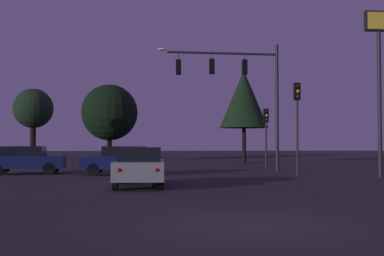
{
  "coord_description": "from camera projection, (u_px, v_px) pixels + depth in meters",
  "views": [
    {
      "loc": [
        -2.08,
        -9.74,
        1.63
      ],
      "look_at": [
        0.66,
        20.02,
        2.63
      ],
      "focal_mm": 45.18,
      "sensor_mm": 36.0,
      "label": 1
    }
  ],
  "objects": [
    {
      "name": "tree_center_horizon",
      "position": [
        110.0,
        113.0,
        50.56
      ],
      "size": [
        5.88,
        5.88,
        7.89
      ],
      "color": "black",
      "rests_on": "ground"
    },
    {
      "name": "car_crossing_left",
      "position": [
        123.0,
        160.0,
        25.75
      ],
      "size": [
        4.4,
        1.85,
        1.52
      ],
      "color": "#0F1947",
      "rests_on": "ground"
    },
    {
      "name": "traffic_signal_mast_arm",
      "position": [
        240.0,
        81.0,
        28.94
      ],
      "size": [
        7.34,
        0.56,
        7.67
      ],
      "color": "#232326",
      "rests_on": "ground"
    },
    {
      "name": "store_sign_illuminated",
      "position": [
        379.0,
        57.0,
        23.77
      ],
      "size": [
        1.4,
        0.28,
        8.21
      ],
      "color": "#232326",
      "rests_on": "ground"
    },
    {
      "name": "car_nearside_lane",
      "position": [
        140.0,
        166.0,
        18.46
      ],
      "size": [
        1.95,
        4.28,
        1.52
      ],
      "color": "gray",
      "rests_on": "ground"
    },
    {
      "name": "traffic_light_corner_right",
      "position": [
        297.0,
        110.0,
        24.97
      ],
      "size": [
        0.32,
        0.36,
        4.81
      ],
      "color": "#232326",
      "rests_on": "ground"
    },
    {
      "name": "ground_plane",
      "position": [
        177.0,
        167.0,
        34.21
      ],
      "size": [
        168.0,
        168.0,
        0.0
      ],
      "primitive_type": "plane",
      "color": "#262326",
      "rests_on": "ground"
    },
    {
      "name": "tree_behind_sign",
      "position": [
        33.0,
        109.0,
        41.6
      ],
      "size": [
        3.41,
        3.41,
        6.43
      ],
      "color": "black",
      "rests_on": "ground"
    },
    {
      "name": "tree_left_far",
      "position": [
        244.0,
        99.0,
        42.18
      ],
      "size": [
        4.22,
        4.22,
        8.12
      ],
      "color": "black",
      "rests_on": "ground"
    },
    {
      "name": "traffic_light_corner_left",
      "position": [
        266.0,
        126.0,
        32.06
      ],
      "size": [
        0.33,
        0.37,
        3.99
      ],
      "color": "#232326",
      "rests_on": "ground"
    },
    {
      "name": "car_crossing_right",
      "position": [
        26.0,
        159.0,
        26.35
      ],
      "size": [
        4.22,
        2.03,
        1.52
      ],
      "color": "#0F1947",
      "rests_on": "ground"
    }
  ]
}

